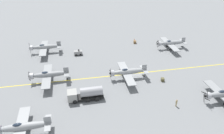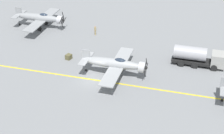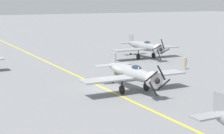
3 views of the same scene
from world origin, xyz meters
The scene contains 7 objects.
ground_plane centered at (0.00, 0.00, 0.00)m, with size 400.00×400.00×0.00m, color slate.
taxiway_stripe centered at (0.00, 0.00, 0.00)m, with size 0.30×160.00×0.01m, color yellow.
airplane_mid_center centered at (-2.05, 2.62, 2.01)m, with size 12.00×9.98×3.65m.
airplane_near_left centered at (-15.48, -15.83, 2.01)m, with size 12.00×9.98×3.70m.
fuel_tanker centered at (-8.79, 14.17, 1.51)m, with size 2.68×8.00×2.98m.
ground_crew_walking centered at (-15.13, -4.84, 0.98)m, with size 0.39×0.39×1.79m.
supply_crate_mid_lane centered at (-5.03, -5.97, 0.40)m, with size 0.95×0.80×0.80m, color brown.
Camera 2 is at (44.08, 15.58, 28.14)m, focal length 60.00 mm.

